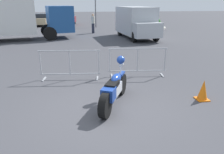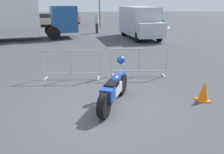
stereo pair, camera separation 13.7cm
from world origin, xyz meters
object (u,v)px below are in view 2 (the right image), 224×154
(parked_car_black, at_px, (23,19))
(pedestrian, at_px, (97,23))
(box_truck, at_px, (15,17))
(parked_car_tan, at_px, (47,19))
(traffic_cone, at_px, (204,91))
(motorcycle, at_px, (114,88))
(crowd_barrier_far, at_px, (139,62))
(parked_car_maroon, at_px, (71,19))
(delivery_van, at_px, (140,22))
(crowd_barrier_near, at_px, (71,64))

(parked_car_black, relative_size, pedestrian, 2.74)
(box_truck, xyz_separation_m, parked_car_tan, (0.52, 10.84, -0.94))
(box_truck, distance_m, parked_car_tan, 10.90)
(traffic_cone, bearing_deg, parked_car_tan, 108.70)
(motorcycle, xyz_separation_m, pedestrian, (0.41, 14.49, 0.46))
(crowd_barrier_far, distance_m, parked_car_maroon, 20.24)
(motorcycle, relative_size, parked_car_tan, 0.48)
(delivery_van, bearing_deg, pedestrian, -141.65)
(crowd_barrier_far, bearing_deg, motorcycle, -118.77)
(motorcycle, distance_m, parked_car_black, 23.89)
(motorcycle, bearing_deg, delivery_van, 8.29)
(crowd_barrier_far, height_order, parked_car_tan, parked_car_tan)
(motorcycle, xyz_separation_m, parked_car_maroon, (-2.20, 22.21, 0.26))
(crowd_barrier_near, height_order, parked_car_black, parked_car_black)
(crowd_barrier_far, distance_m, parked_car_black, 22.25)
(delivery_van, xyz_separation_m, parked_car_maroon, (-5.71, 10.86, -0.52))
(box_truck, bearing_deg, parked_car_maroon, 59.29)
(crowd_barrier_far, bearing_deg, box_truck, 126.42)
(crowd_barrier_far, bearing_deg, parked_car_black, 114.25)
(parked_car_maroon, height_order, traffic_cone, parked_car_maroon)
(box_truck, relative_size, parked_car_black, 1.73)
(parked_car_black, bearing_deg, crowd_barrier_near, -155.75)
(parked_car_black, bearing_deg, parked_car_tan, -88.15)
(box_truck, relative_size, delivery_van, 1.55)
(traffic_cone, bearing_deg, delivery_van, 85.16)
(parked_car_maroon, relative_size, traffic_cone, 7.37)
(parked_car_black, height_order, parked_car_maroon, parked_car_black)
(crowd_barrier_far, xyz_separation_m, delivery_van, (2.27, 9.09, 0.69))
(box_truck, height_order, parked_car_tan, box_truck)
(crowd_barrier_near, xyz_separation_m, parked_car_tan, (-3.81, 20.08, 0.14))
(crowd_barrier_near, relative_size, traffic_cone, 3.66)
(motorcycle, bearing_deg, traffic_cone, -66.60)
(crowd_barrier_near, bearing_deg, pedestrian, 82.31)
(delivery_van, distance_m, parked_car_tan, 13.94)
(box_truck, distance_m, pedestrian, 6.74)
(parked_car_black, relative_size, parked_car_maroon, 1.06)
(crowd_barrier_far, relative_size, parked_car_black, 0.47)
(box_truck, height_order, pedestrian, box_truck)
(box_truck, xyz_separation_m, pedestrian, (5.99, 3.00, -0.72))
(parked_car_black, bearing_deg, crowd_barrier_far, -149.67)
(crowd_barrier_far, xyz_separation_m, parked_car_black, (-9.14, 20.29, 0.21))
(motorcycle, xyz_separation_m, delivery_van, (3.51, 11.34, 0.78))
(crowd_barrier_far, height_order, traffic_cone, crowd_barrier_far)
(crowd_barrier_far, xyz_separation_m, parked_car_tan, (-6.29, 20.08, 0.14))
(crowd_barrier_far, bearing_deg, pedestrian, 93.86)
(motorcycle, relative_size, delivery_van, 0.39)
(crowd_barrier_far, relative_size, pedestrian, 1.28)
(motorcycle, bearing_deg, parked_car_tan, 38.23)
(box_truck, bearing_deg, delivery_van, -14.18)
(crowd_barrier_far, height_order, parked_car_black, parked_car_black)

